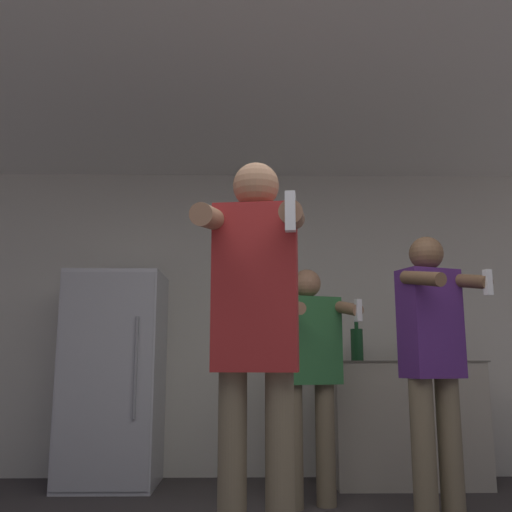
{
  "coord_description": "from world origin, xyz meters",
  "views": [
    {
      "loc": [
        -0.32,
        -1.7,
        0.92
      ],
      "look_at": [
        -0.28,
        0.57,
        1.34
      ],
      "focal_mm": 40.0,
      "sensor_mm": 36.0,
      "label": 1
    }
  ],
  "objects_px": {
    "bottle_brown_liquor": "(357,344)",
    "person_spectator_back": "(309,365)",
    "bottle_clear_vodka": "(450,344)",
    "bottle_tall_gin": "(405,348)",
    "refrigerator": "(114,377)",
    "person_man_side": "(433,360)",
    "person_woman_foreground": "(256,329)"
  },
  "relations": [
    {
      "from": "bottle_clear_vodka",
      "to": "bottle_brown_liquor",
      "type": "distance_m",
      "value": 0.73
    },
    {
      "from": "refrigerator",
      "to": "person_man_side",
      "type": "height_order",
      "value": "person_man_side"
    },
    {
      "from": "refrigerator",
      "to": "person_man_side",
      "type": "xyz_separation_m",
      "value": [
        2.09,
        -1.24,
        0.12
      ]
    },
    {
      "from": "refrigerator",
      "to": "person_woman_foreground",
      "type": "height_order",
      "value": "person_woman_foreground"
    },
    {
      "from": "bottle_clear_vodka",
      "to": "person_man_side",
      "type": "height_order",
      "value": "person_man_side"
    },
    {
      "from": "person_woman_foreground",
      "to": "person_man_side",
      "type": "height_order",
      "value": "person_woman_foreground"
    },
    {
      "from": "person_woman_foreground",
      "to": "person_spectator_back",
      "type": "relative_size",
      "value": 1.12
    },
    {
      "from": "refrigerator",
      "to": "person_woman_foreground",
      "type": "distance_m",
      "value": 2.51
    },
    {
      "from": "bottle_clear_vodka",
      "to": "bottle_tall_gin",
      "type": "relative_size",
      "value": 1.33
    },
    {
      "from": "refrigerator",
      "to": "person_man_side",
      "type": "distance_m",
      "value": 2.43
    },
    {
      "from": "refrigerator",
      "to": "bottle_brown_liquor",
      "type": "bearing_deg",
      "value": -0.81
    },
    {
      "from": "bottle_clear_vodka",
      "to": "bottle_brown_liquor",
      "type": "relative_size",
      "value": 1.07
    },
    {
      "from": "refrigerator",
      "to": "bottle_tall_gin",
      "type": "height_order",
      "value": "refrigerator"
    },
    {
      "from": "refrigerator",
      "to": "bottle_clear_vodka",
      "type": "distance_m",
      "value": 2.63
    },
    {
      "from": "bottle_clear_vodka",
      "to": "person_spectator_back",
      "type": "relative_size",
      "value": 0.22
    },
    {
      "from": "bottle_brown_liquor",
      "to": "person_woman_foreground",
      "type": "height_order",
      "value": "person_woman_foreground"
    },
    {
      "from": "bottle_brown_liquor",
      "to": "person_spectator_back",
      "type": "xyz_separation_m",
      "value": [
        -0.45,
        -0.63,
        -0.16
      ]
    },
    {
      "from": "person_woman_foreground",
      "to": "person_man_side",
      "type": "relative_size",
      "value": 1.05
    },
    {
      "from": "person_woman_foreground",
      "to": "person_spectator_back",
      "type": "distance_m",
      "value": 1.66
    },
    {
      "from": "person_spectator_back",
      "to": "bottle_brown_liquor",
      "type": "bearing_deg",
      "value": 54.52
    },
    {
      "from": "bottle_tall_gin",
      "to": "bottle_brown_liquor",
      "type": "bearing_deg",
      "value": 180.0
    },
    {
      "from": "bottle_brown_liquor",
      "to": "bottle_tall_gin",
      "type": "relative_size",
      "value": 1.24
    },
    {
      "from": "bottle_clear_vodka",
      "to": "person_spectator_back",
      "type": "bearing_deg",
      "value": -151.87
    },
    {
      "from": "person_woman_foreground",
      "to": "person_man_side",
      "type": "bearing_deg",
      "value": 44.85
    },
    {
      "from": "person_woman_foreground",
      "to": "person_man_side",
      "type": "xyz_separation_m",
      "value": [
        1.03,
        1.02,
        -0.12
      ]
    },
    {
      "from": "person_spectator_back",
      "to": "refrigerator",
      "type": "bearing_deg",
      "value": 155.45
    },
    {
      "from": "refrigerator",
      "to": "person_man_side",
      "type": "relative_size",
      "value": 0.97
    },
    {
      "from": "bottle_brown_liquor",
      "to": "bottle_clear_vodka",
      "type": "bearing_deg",
      "value": 0.0
    },
    {
      "from": "bottle_clear_vodka",
      "to": "person_man_side",
      "type": "relative_size",
      "value": 0.21
    },
    {
      "from": "bottle_clear_vodka",
      "to": "person_woman_foreground",
      "type": "xyz_separation_m",
      "value": [
        -1.56,
        -2.24,
        -0.01
      ]
    },
    {
      "from": "bottle_clear_vodka",
      "to": "refrigerator",
      "type": "bearing_deg",
      "value": 179.42
    },
    {
      "from": "bottle_brown_liquor",
      "to": "person_man_side",
      "type": "height_order",
      "value": "person_man_side"
    }
  ]
}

